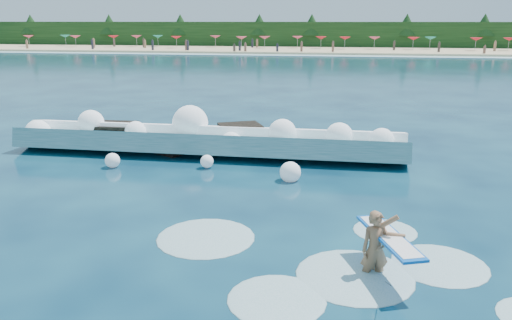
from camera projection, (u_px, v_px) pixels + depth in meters
name	position (u px, v px, depth m)	size (l,w,h in m)	color
ground	(191.00, 218.00, 13.84)	(200.00, 200.00, 0.00)	#062037
beach	(320.00, 50.00, 87.83)	(140.00, 20.00, 0.40)	tan
wet_band	(316.00, 55.00, 77.43)	(140.00, 5.00, 0.08)	silver
treeline	(322.00, 35.00, 96.70)	(140.00, 4.00, 5.00)	black
breaking_wave	(208.00, 142.00, 20.49)	(15.89, 2.57, 1.37)	teal
rock_cluster	(169.00, 139.00, 21.51)	(7.83, 3.09, 1.20)	black
surfer_with_board	(378.00, 247.00, 10.64)	(1.32, 2.91, 1.73)	#8E6142
wave_spray	(202.00, 132.00, 20.42)	(15.19, 4.84, 1.93)	white
surf_foam	(327.00, 263.00, 11.27)	(9.05, 5.58, 0.13)	silver
beach_umbrellas	(321.00, 38.00, 88.72)	(114.02, 6.56, 0.50)	#CA3B57
beachgoers	(280.00, 46.00, 84.69)	(95.23, 12.13, 1.94)	#3F332D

